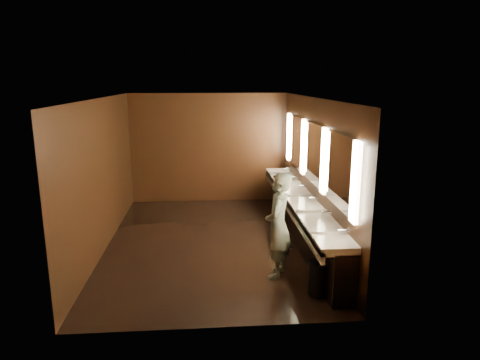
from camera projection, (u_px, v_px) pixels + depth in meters
name	position (u px, v px, depth m)	size (l,w,h in m)	color
floor	(211.00, 242.00, 8.44)	(6.00, 6.00, 0.00)	black
ceiling	(209.00, 98.00, 7.80)	(4.00, 6.00, 0.02)	#2D2D2B
wall_back	(209.00, 148.00, 11.03)	(4.00, 0.02, 2.80)	black
wall_front	(213.00, 225.00, 5.21)	(4.00, 0.02, 2.80)	black
wall_left	(103.00, 175.00, 7.96)	(0.02, 6.00, 2.80)	black
wall_right	(314.00, 171.00, 8.27)	(0.02, 6.00, 2.80)	black
sink_counter	(301.00, 216.00, 8.47)	(0.55, 5.40, 1.01)	black
mirror_band	(313.00, 153.00, 8.19)	(0.06, 5.03, 1.15)	#FFE4B4
person	(278.00, 225.00, 6.83)	(0.63, 0.41, 1.72)	#90D0D6
trash_bin	(319.00, 278.00, 6.34)	(0.33, 0.33, 0.52)	black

